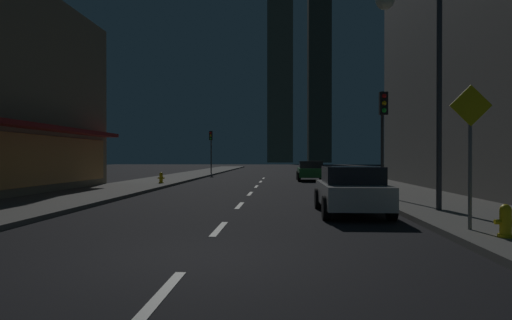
{
  "coord_description": "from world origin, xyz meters",
  "views": [
    {
      "loc": [
        1.51,
        -7.52,
        1.73
      ],
      "look_at": [
        0.0,
        18.45,
        1.57
      ],
      "focal_mm": 31.59,
      "sensor_mm": 36.0,
      "label": 1
    }
  ],
  "objects_px": {
    "car_parked_far": "(311,171)",
    "traffic_light_near_right": "(383,120)",
    "traffic_light_far_left": "(211,142)",
    "street_lamp_right": "(411,46)",
    "fire_hydrant_yellow_near": "(506,222)",
    "car_parked_near": "(351,190)",
    "fire_hydrant_far_left": "(161,178)",
    "pedestrian_crossing_sign": "(470,144)"
  },
  "relations": [
    {
      "from": "car_parked_far",
      "to": "fire_hydrant_yellow_near",
      "type": "bearing_deg",
      "value": -84.57
    },
    {
      "from": "car_parked_near",
      "to": "pedestrian_crossing_sign",
      "type": "xyz_separation_m",
      "value": [
        2.0,
        -3.71,
        1.28
      ]
    },
    {
      "from": "fire_hydrant_yellow_near",
      "to": "traffic_light_far_left",
      "type": "bearing_deg",
      "value": 108.1
    },
    {
      "from": "fire_hydrant_yellow_near",
      "to": "traffic_light_near_right",
      "type": "relative_size",
      "value": 0.16
    },
    {
      "from": "car_parked_far",
      "to": "traffic_light_near_right",
      "type": "xyz_separation_m",
      "value": [
        1.9,
        -15.22,
        2.45
      ]
    },
    {
      "from": "fire_hydrant_far_left",
      "to": "car_parked_near",
      "type": "bearing_deg",
      "value": -54.7
    },
    {
      "from": "car_parked_far",
      "to": "pedestrian_crossing_sign",
      "type": "relative_size",
      "value": 1.34
    },
    {
      "from": "car_parked_far",
      "to": "street_lamp_right",
      "type": "distance_m",
      "value": 20.09
    },
    {
      "from": "car_parked_near",
      "to": "pedestrian_crossing_sign",
      "type": "relative_size",
      "value": 1.34
    },
    {
      "from": "car_parked_far",
      "to": "traffic_light_near_right",
      "type": "height_order",
      "value": "traffic_light_near_right"
    },
    {
      "from": "car_parked_near",
      "to": "traffic_light_far_left",
      "type": "distance_m",
      "value": 31.67
    },
    {
      "from": "traffic_light_near_right",
      "to": "traffic_light_far_left",
      "type": "distance_m",
      "value": 28.15
    },
    {
      "from": "car_parked_far",
      "to": "pedestrian_crossing_sign",
      "type": "distance_m",
      "value": 23.37
    },
    {
      "from": "traffic_light_near_right",
      "to": "traffic_light_far_left",
      "type": "bearing_deg",
      "value": 113.0
    },
    {
      "from": "fire_hydrant_yellow_near",
      "to": "street_lamp_right",
      "type": "bearing_deg",
      "value": 96.39
    },
    {
      "from": "traffic_light_near_right",
      "to": "pedestrian_crossing_sign",
      "type": "bearing_deg",
      "value": -89.29
    },
    {
      "from": "car_parked_near",
      "to": "pedestrian_crossing_sign",
      "type": "height_order",
      "value": "pedestrian_crossing_sign"
    },
    {
      "from": "car_parked_far",
      "to": "traffic_light_near_right",
      "type": "distance_m",
      "value": 15.53
    },
    {
      "from": "fire_hydrant_far_left",
      "to": "traffic_light_far_left",
      "type": "xyz_separation_m",
      "value": [
        0.4,
        16.82,
        2.74
      ]
    },
    {
      "from": "car_parked_near",
      "to": "fire_hydrant_far_left",
      "type": "xyz_separation_m",
      "value": [
        -9.5,
        13.42,
        -0.29
      ]
    },
    {
      "from": "street_lamp_right",
      "to": "pedestrian_crossing_sign",
      "type": "distance_m",
      "value": 4.81
    },
    {
      "from": "car_parked_far",
      "to": "fire_hydrant_far_left",
      "type": "relative_size",
      "value": 6.48
    },
    {
      "from": "fire_hydrant_yellow_near",
      "to": "street_lamp_right",
      "type": "xyz_separation_m",
      "value": [
        -0.52,
        4.64,
        4.61
      ]
    },
    {
      "from": "car_parked_near",
      "to": "fire_hydrant_yellow_near",
      "type": "xyz_separation_m",
      "value": [
        2.3,
        -4.64,
        -0.29
      ]
    },
    {
      "from": "car_parked_near",
      "to": "traffic_light_near_right",
      "type": "bearing_deg",
      "value": 66.25
    },
    {
      "from": "pedestrian_crossing_sign",
      "to": "car_parked_far",
      "type": "bearing_deg",
      "value": 94.92
    },
    {
      "from": "traffic_light_far_left",
      "to": "street_lamp_right",
      "type": "height_order",
      "value": "street_lamp_right"
    },
    {
      "from": "traffic_light_far_left",
      "to": "car_parked_near",
      "type": "bearing_deg",
      "value": -73.25
    },
    {
      "from": "car_parked_near",
      "to": "fire_hydrant_yellow_near",
      "type": "distance_m",
      "value": 5.19
    },
    {
      "from": "pedestrian_crossing_sign",
      "to": "fire_hydrant_yellow_near",
      "type": "bearing_deg",
      "value": -72.15
    },
    {
      "from": "car_parked_near",
      "to": "traffic_light_far_left",
      "type": "height_order",
      "value": "traffic_light_far_left"
    },
    {
      "from": "fire_hydrant_far_left",
      "to": "traffic_light_near_right",
      "type": "relative_size",
      "value": 0.16
    },
    {
      "from": "traffic_light_far_left",
      "to": "pedestrian_crossing_sign",
      "type": "relative_size",
      "value": 1.33
    },
    {
      "from": "car_parked_near",
      "to": "street_lamp_right",
      "type": "xyz_separation_m",
      "value": [
        1.78,
        -0.0,
        4.33
      ]
    },
    {
      "from": "traffic_light_far_left",
      "to": "pedestrian_crossing_sign",
      "type": "bearing_deg",
      "value": -71.89
    },
    {
      "from": "car_parked_near",
      "to": "car_parked_far",
      "type": "distance_m",
      "value": 19.54
    },
    {
      "from": "fire_hydrant_yellow_near",
      "to": "street_lamp_right",
      "type": "height_order",
      "value": "street_lamp_right"
    },
    {
      "from": "fire_hydrant_yellow_near",
      "to": "traffic_light_far_left",
      "type": "relative_size",
      "value": 0.16
    },
    {
      "from": "traffic_light_near_right",
      "to": "traffic_light_far_left",
      "type": "relative_size",
      "value": 1.0
    },
    {
      "from": "fire_hydrant_far_left",
      "to": "pedestrian_crossing_sign",
      "type": "distance_m",
      "value": 20.69
    },
    {
      "from": "car_parked_far",
      "to": "fire_hydrant_yellow_near",
      "type": "relative_size",
      "value": 6.48
    },
    {
      "from": "car_parked_near",
      "to": "traffic_light_near_right",
      "type": "distance_m",
      "value": 5.32
    }
  ]
}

